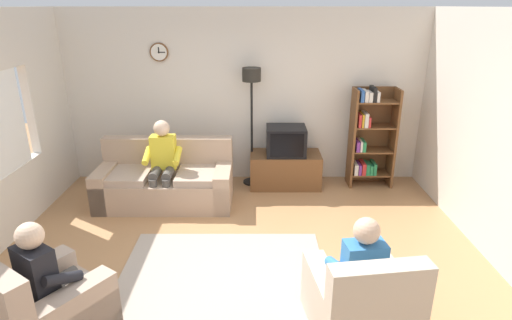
{
  "coord_description": "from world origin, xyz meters",
  "views": [
    {
      "loc": [
        0.17,
        -3.92,
        2.72
      ],
      "look_at": [
        0.16,
        1.11,
        0.85
      ],
      "focal_mm": 29.38,
      "sensor_mm": 36.0,
      "label": 1
    }
  ],
  "objects_px": {
    "person_on_couch": "(164,160)",
    "couch": "(167,182)",
    "tv_stand": "(286,170)",
    "floor_lamp": "(253,94)",
    "tv": "(287,141)",
    "armchair_near_bookshelf": "(360,304)",
    "person_in_right_armchair": "(360,267)",
    "bookshelf": "(370,136)",
    "person_in_left_armchair": "(50,273)",
    "armchair_near_window": "(46,310)"
  },
  "relations": [
    {
      "from": "armchair_near_bookshelf",
      "to": "couch",
      "type": "bearing_deg",
      "value": 130.28
    },
    {
      "from": "tv_stand",
      "to": "couch",
      "type": "bearing_deg",
      "value": -160.82
    },
    {
      "from": "armchair_near_bookshelf",
      "to": "person_in_left_armchair",
      "type": "relative_size",
      "value": 0.87
    },
    {
      "from": "armchair_near_window",
      "to": "tv_stand",
      "type": "bearing_deg",
      "value": 55.58
    },
    {
      "from": "armchair_near_window",
      "to": "armchair_near_bookshelf",
      "type": "height_order",
      "value": "same"
    },
    {
      "from": "tv",
      "to": "armchair_near_window",
      "type": "distance_m",
      "value": 3.99
    },
    {
      "from": "tv_stand",
      "to": "armchair_near_window",
      "type": "height_order",
      "value": "armchair_near_window"
    },
    {
      "from": "tv",
      "to": "person_in_right_armchair",
      "type": "xyz_separation_m",
      "value": [
        0.42,
        -3.1,
        -0.15
      ]
    },
    {
      "from": "couch",
      "to": "armchair_near_bookshelf",
      "type": "bearing_deg",
      "value": -49.72
    },
    {
      "from": "couch",
      "to": "tv_stand",
      "type": "height_order",
      "value": "couch"
    },
    {
      "from": "couch",
      "to": "person_in_right_armchair",
      "type": "height_order",
      "value": "person_in_right_armchair"
    },
    {
      "from": "person_on_couch",
      "to": "couch",
      "type": "bearing_deg",
      "value": 93.17
    },
    {
      "from": "armchair_near_window",
      "to": "tv",
      "type": "bearing_deg",
      "value": 55.38
    },
    {
      "from": "bookshelf",
      "to": "person_in_left_armchair",
      "type": "relative_size",
      "value": 1.41
    },
    {
      "from": "tv_stand",
      "to": "person_in_right_armchair",
      "type": "bearing_deg",
      "value": -82.34
    },
    {
      "from": "couch",
      "to": "bookshelf",
      "type": "xyz_separation_m",
      "value": [
        3.07,
        0.69,
        0.49
      ]
    },
    {
      "from": "tv",
      "to": "person_in_right_armchair",
      "type": "bearing_deg",
      "value": -82.28
    },
    {
      "from": "tv_stand",
      "to": "bookshelf",
      "type": "bearing_deg",
      "value": 3.09
    },
    {
      "from": "armchair_near_bookshelf",
      "to": "tv",
      "type": "bearing_deg",
      "value": 97.72
    },
    {
      "from": "bookshelf",
      "to": "person_on_couch",
      "type": "bearing_deg",
      "value": -165.45
    },
    {
      "from": "armchair_near_bookshelf",
      "to": "person_in_left_armchair",
      "type": "xyz_separation_m",
      "value": [
        -2.63,
        -0.0,
        0.32
      ]
    },
    {
      "from": "person_on_couch",
      "to": "person_in_left_armchair",
      "type": "xyz_separation_m",
      "value": [
        -0.44,
        -2.49,
        -0.09
      ]
    },
    {
      "from": "armchair_near_bookshelf",
      "to": "person_on_couch",
      "type": "relative_size",
      "value": 0.79
    },
    {
      "from": "armchair_near_window",
      "to": "person_in_right_armchair",
      "type": "bearing_deg",
      "value": 3.56
    },
    {
      "from": "person_on_couch",
      "to": "tv_stand",
      "type": "bearing_deg",
      "value": 22.37
    },
    {
      "from": "tv_stand",
      "to": "person_on_couch",
      "type": "height_order",
      "value": "person_on_couch"
    },
    {
      "from": "floor_lamp",
      "to": "person_in_right_armchair",
      "type": "distance_m",
      "value": 3.46
    },
    {
      "from": "tv_stand",
      "to": "armchair_near_bookshelf",
      "type": "bearing_deg",
      "value": -82.34
    },
    {
      "from": "tv_stand",
      "to": "bookshelf",
      "type": "relative_size",
      "value": 0.69
    },
    {
      "from": "tv",
      "to": "armchair_near_bookshelf",
      "type": "bearing_deg",
      "value": -82.28
    },
    {
      "from": "tv_stand",
      "to": "armchair_near_bookshelf",
      "type": "xyz_separation_m",
      "value": [
        0.43,
        -3.21,
        0.02
      ]
    },
    {
      "from": "couch",
      "to": "tv",
      "type": "distance_m",
      "value": 1.92
    },
    {
      "from": "couch",
      "to": "person_in_left_armchair",
      "type": "bearing_deg",
      "value": -99.5
    },
    {
      "from": "tv_stand",
      "to": "floor_lamp",
      "type": "height_order",
      "value": "floor_lamp"
    },
    {
      "from": "couch",
      "to": "armchair_near_bookshelf",
      "type": "relative_size",
      "value": 1.94
    },
    {
      "from": "couch",
      "to": "person_on_couch",
      "type": "relative_size",
      "value": 1.53
    },
    {
      "from": "person_in_right_armchair",
      "to": "tv_stand",
      "type": "bearing_deg",
      "value": 97.66
    },
    {
      "from": "bookshelf",
      "to": "armchair_near_bookshelf",
      "type": "xyz_separation_m",
      "value": [
        -0.87,
        -3.28,
        -0.51
      ]
    },
    {
      "from": "floor_lamp",
      "to": "armchair_near_window",
      "type": "height_order",
      "value": "floor_lamp"
    },
    {
      "from": "bookshelf",
      "to": "armchair_near_window",
      "type": "distance_m",
      "value": 4.92
    },
    {
      "from": "armchair_near_bookshelf",
      "to": "armchair_near_window",
      "type": "bearing_deg",
      "value": -178.34
    },
    {
      "from": "person_in_right_armchair",
      "to": "person_on_couch",
      "type": "bearing_deg",
      "value": 132.31
    },
    {
      "from": "person_in_left_armchair",
      "to": "person_on_couch",
      "type": "bearing_deg",
      "value": 79.95
    },
    {
      "from": "bookshelf",
      "to": "armchair_near_window",
      "type": "bearing_deg",
      "value": -136.64
    },
    {
      "from": "armchair_near_window",
      "to": "couch",
      "type": "bearing_deg",
      "value": 79.71
    },
    {
      "from": "armchair_near_bookshelf",
      "to": "tv_stand",
      "type": "bearing_deg",
      "value": 97.66
    },
    {
      "from": "couch",
      "to": "armchair_near_window",
      "type": "distance_m",
      "value": 2.72
    },
    {
      "from": "armchair_near_window",
      "to": "person_on_couch",
      "type": "relative_size",
      "value": 0.95
    },
    {
      "from": "person_in_left_armchair",
      "to": "floor_lamp",
      "type": "bearing_deg",
      "value": 63.2
    },
    {
      "from": "tv_stand",
      "to": "armchair_near_window",
      "type": "distance_m",
      "value": 3.99
    }
  ]
}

